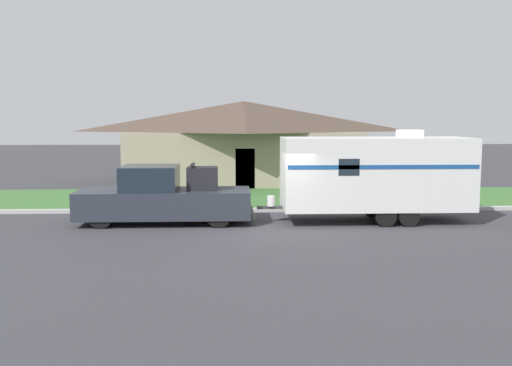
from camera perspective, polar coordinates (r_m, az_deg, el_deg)
ground_plane at (r=18.80m, az=2.22°, el=-4.74°), size 120.00×120.00×0.00m
curb_strip at (r=22.47m, az=1.43°, el=-2.69°), size 80.00×0.30×0.14m
lawn_strip at (r=26.08m, az=0.88°, el=-1.52°), size 80.00×7.00×0.03m
house_across_street at (r=32.69m, az=-1.25°, el=4.30°), size 13.71×7.39×4.61m
pickup_truck at (r=20.16m, az=-9.22°, el=-1.46°), size 6.09×2.10×2.09m
travel_trailer at (r=20.57m, az=11.87°, el=0.95°), size 7.49×2.31×3.27m
mailbox at (r=23.71m, az=10.63°, el=0.13°), size 0.48×0.20×1.40m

